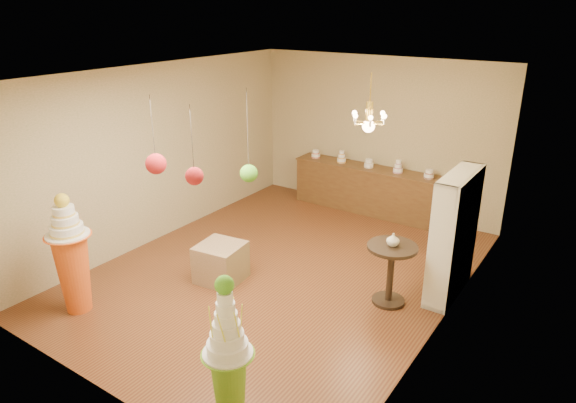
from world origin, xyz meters
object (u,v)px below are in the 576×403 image
Objects in this scene: round_table at (391,266)px; pedestal_orange at (72,263)px; pedestal_green at (229,370)px; sideboard at (367,189)px.

pedestal_orange is at bearing -143.62° from round_table.
pedestal_orange is at bearing 172.00° from pedestal_green.
pedestal_orange is (-3.03, 0.43, 0.04)m from pedestal_green.
pedestal_orange reaches higher than round_table.
pedestal_orange is 5.65m from sideboard.
pedestal_green is at bearing -76.79° from sideboard.
sideboard reaches higher than round_table.
sideboard is 3.37m from round_table.
round_table is (1.74, -2.88, 0.08)m from sideboard.
pedestal_green is 5.98m from sideboard.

